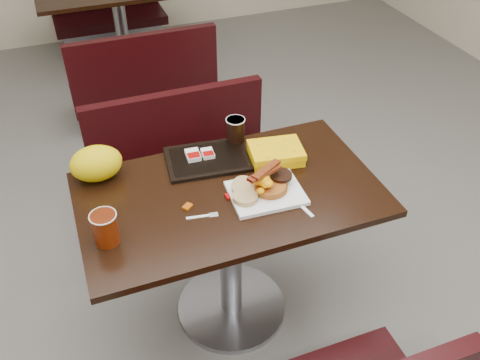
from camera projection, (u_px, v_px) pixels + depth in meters
name	position (u px, v px, depth m)	size (l,w,h in m)	color
floor	(231.00, 308.00, 2.56)	(6.00, 7.00, 0.01)	slate
table_near	(231.00, 256.00, 2.33)	(1.20, 0.70, 0.75)	black
bench_near_n	(187.00, 169.00, 2.85)	(1.00, 0.46, 0.72)	black
table_far	(122.00, 33.00, 4.22)	(1.20, 0.70, 0.75)	black
bench_far_s	(141.00, 73.00, 3.72)	(1.00, 0.46, 0.72)	black
bench_far_n	(108.00, 5.00, 4.74)	(1.00, 0.46, 0.72)	black
platter	(266.00, 193.00, 2.07)	(0.29, 0.22, 0.02)	white
pancake_stack	(270.00, 186.00, 2.07)	(0.14, 0.14, 0.03)	#A34A1B
sausage_patty	(281.00, 175.00, 2.09)	(0.09, 0.09, 0.01)	black
scrambled_eggs	(264.00, 182.00, 2.03)	(0.09, 0.08, 0.05)	#FFA605
bacon_strips	(264.00, 173.00, 2.02)	(0.17, 0.07, 0.01)	#440407
muffin_bottom	(245.00, 197.00, 2.02)	(0.10, 0.10, 0.02)	tan
muffin_top	(243.00, 187.00, 2.05)	(0.09, 0.09, 0.02)	tan
coffee_cup_near	(105.00, 228.00, 1.84)	(0.09, 0.09, 0.13)	#892505
fork	(198.00, 217.00, 1.97)	(0.12, 0.02, 0.00)	white
knife	(299.00, 204.00, 2.03)	(0.18, 0.01, 0.00)	white
condiment_syrup	(188.00, 207.00, 2.01)	(0.04, 0.03, 0.01)	#9F4206
condiment_ketchup	(231.00, 196.00, 2.06)	(0.04, 0.03, 0.01)	#8C0504
tray	(207.00, 159.00, 2.25)	(0.35, 0.25, 0.02)	black
hashbrown_sleeve_left	(193.00, 155.00, 2.24)	(0.06, 0.08, 0.02)	silver
hashbrown_sleeve_right	(208.00, 153.00, 2.25)	(0.05, 0.07, 0.02)	silver
coffee_cup_far	(236.00, 130.00, 2.31)	(0.08, 0.08, 0.11)	black
clamshell	(276.00, 153.00, 2.24)	(0.22, 0.17, 0.06)	#F1B204
paper_bag	(96.00, 163.00, 2.11)	(0.21, 0.16, 0.15)	#D9B307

